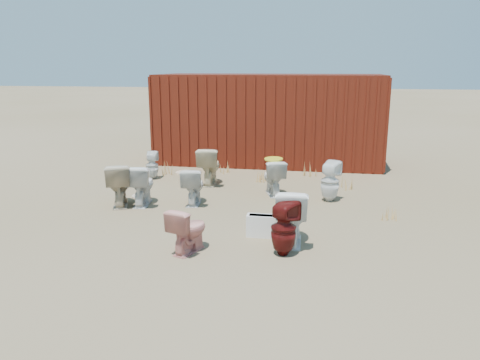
% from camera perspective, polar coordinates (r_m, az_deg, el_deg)
% --- Properties ---
extents(ground, '(100.00, 100.00, 0.00)m').
position_cam_1_polar(ground, '(8.30, -0.74, -4.66)').
color(ground, brown).
rests_on(ground, ground).
extents(shipping_container, '(6.00, 2.40, 2.40)m').
position_cam_1_polar(shipping_container, '(13.09, 3.62, 7.49)').
color(shipping_container, '#531C0D').
rests_on(shipping_container, ground).
extents(toilet_front_a, '(0.54, 0.83, 0.79)m').
position_cam_1_polar(toilet_front_a, '(9.19, -11.93, -0.56)').
color(toilet_front_a, silver).
rests_on(toilet_front_a, ground).
extents(toilet_front_pink, '(0.57, 0.74, 0.67)m').
position_cam_1_polar(toilet_front_pink, '(6.79, -6.32, -6.02)').
color(toilet_front_pink, '#DD8A80').
rests_on(toilet_front_pink, ground).
extents(toilet_front_c, '(0.48, 0.75, 0.72)m').
position_cam_1_polar(toilet_front_c, '(9.09, -5.73, -0.72)').
color(toilet_front_c, silver).
rests_on(toilet_front_c, ground).
extents(toilet_front_maroon, '(0.50, 0.50, 0.79)m').
position_cam_1_polar(toilet_front_maroon, '(6.64, 5.34, -5.88)').
color(toilet_front_maroon, '#510F0E').
rests_on(toilet_front_maroon, ground).
extents(toilet_front_e, '(0.51, 0.86, 0.86)m').
position_cam_1_polar(toilet_front_e, '(7.10, 6.35, -4.32)').
color(toilet_front_e, white).
rests_on(toilet_front_e, ground).
extents(toilet_back_a, '(0.35, 0.35, 0.66)m').
position_cam_1_polar(toilet_back_a, '(11.26, -10.66, 1.76)').
color(toilet_back_a, silver).
rests_on(toilet_back_a, ground).
extents(toilet_back_beige_left, '(0.73, 0.93, 0.83)m').
position_cam_1_polar(toilet_back_beige_left, '(9.24, -14.55, -0.52)').
color(toilet_back_beige_left, tan).
rests_on(toilet_back_beige_left, ground).
extents(toilet_back_beige_right, '(0.54, 0.87, 0.85)m').
position_cam_1_polar(toilet_back_beige_right, '(10.57, -3.77, 1.72)').
color(toilet_back_beige_right, beige).
rests_on(toilet_back_beige_right, ground).
extents(toilet_back_yellowlid, '(0.63, 0.83, 0.75)m').
position_cam_1_polar(toilet_back_yellowlid, '(9.72, 4.08, 0.34)').
color(toilet_back_yellowlid, silver).
rests_on(toilet_back_yellowlid, ground).
extents(toilet_back_e, '(0.48, 0.49, 0.81)m').
position_cam_1_polar(toilet_back_e, '(9.39, 10.92, -0.16)').
color(toilet_back_e, white).
rests_on(toilet_back_e, ground).
extents(yellow_lid, '(0.38, 0.47, 0.02)m').
position_cam_1_polar(yellow_lid, '(9.64, 4.12, 2.57)').
color(yellow_lid, gold).
rests_on(yellow_lid, toilet_back_yellowlid).
extents(loose_tank, '(0.50, 0.21, 0.35)m').
position_cam_1_polar(loose_tank, '(7.39, 2.78, -5.60)').
color(loose_tank, silver).
rests_on(loose_tank, ground).
extents(loose_lid_near, '(0.45, 0.55, 0.02)m').
position_cam_1_polar(loose_lid_near, '(11.87, -6.89, 0.95)').
color(loose_lid_near, beige).
rests_on(loose_lid_near, ground).
extents(loose_lid_far, '(0.59, 0.58, 0.02)m').
position_cam_1_polar(loose_lid_far, '(9.82, -11.94, -1.97)').
color(loose_lid_far, tan).
rests_on(loose_lid_far, ground).
extents(weed_clump_a, '(0.36, 0.36, 0.33)m').
position_cam_1_polar(weed_clump_a, '(11.63, -8.88, 1.39)').
color(weed_clump_a, tan).
rests_on(weed_clump_a, ground).
extents(weed_clump_b, '(0.32, 0.32, 0.31)m').
position_cam_1_polar(weed_clump_b, '(10.88, 2.87, 0.64)').
color(weed_clump_b, tan).
rests_on(weed_clump_b, ground).
extents(weed_clump_c, '(0.36, 0.36, 0.32)m').
position_cam_1_polar(weed_clump_c, '(10.45, 13.19, -0.25)').
color(weed_clump_c, tan).
rests_on(weed_clump_c, ground).
extents(weed_clump_d, '(0.30, 0.30, 0.29)m').
position_cam_1_polar(weed_clump_d, '(11.76, -2.09, 1.59)').
color(weed_clump_d, tan).
rests_on(weed_clump_d, ground).
extents(weed_clump_e, '(0.34, 0.34, 0.32)m').
position_cam_1_polar(weed_clump_e, '(11.48, 8.61, 1.21)').
color(weed_clump_e, tan).
rests_on(weed_clump_e, ground).
extents(weed_clump_f, '(0.28, 0.28, 0.25)m').
position_cam_1_polar(weed_clump_f, '(8.60, 17.56, -3.78)').
color(weed_clump_f, tan).
rests_on(weed_clump_f, ground).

